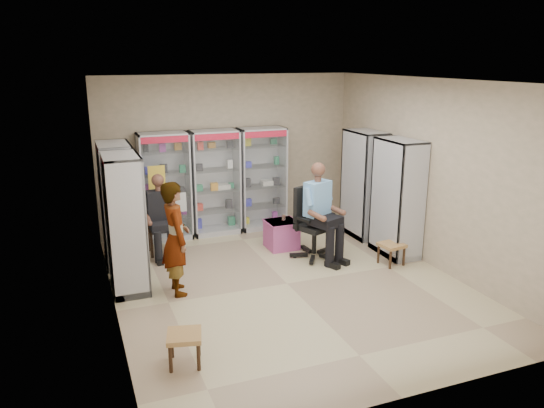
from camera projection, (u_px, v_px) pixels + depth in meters
name	position (u px, v px, depth m)	size (l,w,h in m)	color
floor	(287.00, 284.00, 8.01)	(6.00, 6.00, 0.00)	tan
room_shell	(288.00, 155.00, 7.49)	(5.02, 6.02, 3.01)	tan
cabinet_back_left	(165.00, 187.00, 9.75)	(0.90, 0.50, 2.00)	#A5A7AC
cabinet_back_mid	(215.00, 183.00, 10.08)	(0.90, 0.50, 2.00)	silver
cabinet_back_right	(262.00, 179.00, 10.41)	(0.90, 0.50, 2.00)	#B9BBC1
cabinet_right_far	(364.00, 184.00, 9.96)	(0.50, 0.90, 2.00)	#B2B4BA
cabinet_right_near	(397.00, 198.00, 8.97)	(0.50, 0.90, 2.00)	silver
cabinet_left_far	(118.00, 204.00, 8.59)	(0.50, 0.90, 2.00)	#A0A3A7
cabinet_left_near	(126.00, 224.00, 7.60)	(0.50, 0.90, 2.00)	#B9BDC1
wooden_chair	(160.00, 227.00, 9.15)	(0.42, 0.42, 0.94)	#321F13
seated_customer	(160.00, 217.00, 9.05)	(0.44, 0.60, 1.34)	black
office_chair	(315.00, 223.00, 8.93)	(0.67, 0.67, 1.22)	black
seated_shopkeeper	(316.00, 214.00, 8.84)	(0.51, 0.71, 1.55)	#65A4C8
pink_trunk	(282.00, 234.00, 9.45)	(0.52, 0.50, 0.50)	#A8437B
tea_glass	(284.00, 217.00, 9.43)	(0.07, 0.07, 0.10)	#5B2507
woven_stool_a	(391.00, 254.00, 8.72)	(0.36, 0.36, 0.36)	#A87D47
woven_stool_b	(185.00, 349.00, 5.87)	(0.38, 0.38, 0.38)	#A08643
standing_man	(176.00, 238.00, 7.51)	(0.60, 0.40, 1.65)	gray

